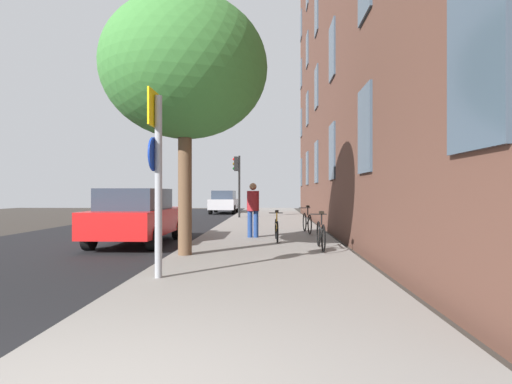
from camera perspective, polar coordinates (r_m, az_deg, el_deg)
name	(u,v)px	position (r m, az deg, el deg)	size (l,w,h in m)	color
ground_plane	(186,228)	(17.75, -9.86, -4.96)	(41.80, 41.80, 0.00)	#332D28
road_asphalt	(138,227)	(18.30, -16.32, -4.79)	(7.00, 38.00, 0.01)	black
sidewalk	(267,226)	(17.35, 1.56, -4.87)	(4.20, 38.00, 0.12)	gray
building_facade	(330,2)	(18.68, 10.34, 24.80)	(0.56, 27.00, 18.71)	#513328
sign_post	(157,169)	(6.88, -13.79, 3.22)	(0.15, 0.60, 3.09)	gray
traffic_light	(237,175)	(22.55, -2.65, 2.40)	(0.43, 0.24, 3.43)	black
tree_near	(185,69)	(9.64, -9.98, 16.70)	(3.72, 3.72, 5.78)	brown
bicycle_0	(321,234)	(10.14, 9.12, -5.91)	(0.42, 1.71, 0.95)	black
bicycle_1	(277,229)	(11.77, 2.92, -5.21)	(0.42, 1.57, 0.89)	black
bicycle_2	(307,222)	(14.15, 7.21, -4.22)	(0.42, 1.69, 0.95)	black
pedestrian_0	(253,206)	(12.61, -0.43, -2.03)	(0.43, 0.43, 1.69)	navy
car_0	(137,216)	(12.32, -16.39, -3.22)	(1.92, 4.15, 1.62)	red
car_1	(224,202)	(28.91, -4.49, -1.37)	(1.81, 4.21, 1.62)	#B7B7BC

